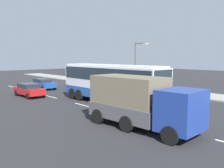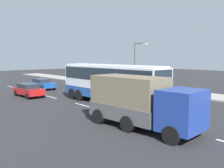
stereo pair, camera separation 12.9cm
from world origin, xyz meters
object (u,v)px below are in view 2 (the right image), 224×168
cargo_truck (141,101)px  car_red_compact (29,90)px  pedestrian_near_curb (167,83)px  car_yellow_taxi (84,84)px  car_blue_saloon (43,84)px  street_lamp (136,62)px  coach_bus (111,80)px

cargo_truck → car_red_compact: bearing=177.9°
pedestrian_near_curb → car_red_compact: bearing=-17.7°
car_red_compact → cargo_truck: bearing=-0.9°
car_yellow_taxi → pedestrian_near_curb: size_ratio=2.60×
car_yellow_taxi → car_red_compact: 7.42m
car_blue_saloon → street_lamp: bearing=43.7°
car_blue_saloon → car_yellow_taxi: (4.72, 3.48, 0.05)m
coach_bus → car_red_compact: coach_bus is taller
cargo_truck → car_yellow_taxi: (-15.92, 7.17, -0.89)m
pedestrian_near_curb → coach_bus: bearing=16.8°
car_yellow_taxi → street_lamp: bearing=52.3°
coach_bus → car_red_compact: size_ratio=2.71×
car_yellow_taxi → street_lamp: 7.33m
coach_bus → car_red_compact: 9.93m
coach_bus → pedestrian_near_curb: coach_bus is taller
pedestrian_near_curb → street_lamp: bearing=-48.9°
car_red_compact → car_blue_saloon: bearing=138.5°
car_yellow_taxi → pedestrian_near_curb: (7.64, 7.36, 0.27)m
car_red_compact → pedestrian_near_curb: size_ratio=2.70×
cargo_truck → car_red_compact: (-15.90, -0.25, -0.91)m
car_blue_saloon → street_lamp: size_ratio=0.69×
car_red_compact → street_lamp: size_ratio=0.71×
cargo_truck → car_yellow_taxi: cargo_truck is taller
car_yellow_taxi → street_lamp: size_ratio=0.69×
coach_bus → car_yellow_taxi: bearing=158.5°
car_blue_saloon → cargo_truck: bearing=-10.8°
car_red_compact → car_yellow_taxi: bearing=88.4°
car_blue_saloon → street_lamp: street_lamp is taller
cargo_truck → street_lamp: street_lamp is taller
car_yellow_taxi → car_red_compact: bearing=-88.9°
street_lamp → car_red_compact: bearing=-108.2°
cargo_truck → car_yellow_taxi: size_ratio=1.76×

